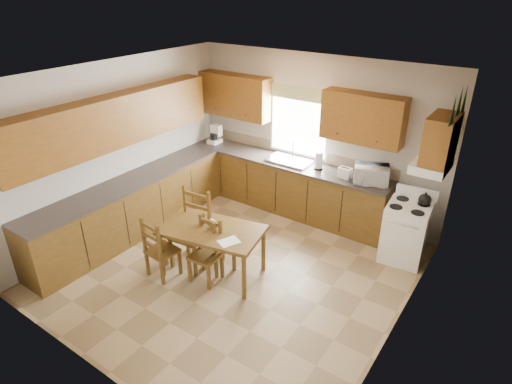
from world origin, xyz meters
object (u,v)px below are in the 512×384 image
Objects in this scene: microwave at (371,174)px; chair_near_left at (162,247)px; dining_table at (213,251)px; chair_far_right at (190,231)px; chair_far_left at (205,252)px; stove at (405,233)px; chair_near_right at (219,243)px.

chair_near_left is at bearing -147.57° from microwave.
dining_table is at bearing -136.79° from chair_near_left.
chair_near_left is at bearing -117.29° from chair_far_right.
chair_far_left is at bearing -141.07° from microwave.
stove is 0.94× the size of chair_near_left.
chair_near_left is at bearing -144.04° from stove.
chair_near_right is (-2.05, -1.74, 0.01)m from stove.
microwave is at bearing 46.27° from chair_far_right.
chair_near_left is at bearing -159.72° from chair_far_left.
stove is 1.82× the size of microwave.
chair_far_left is (0.56, 0.25, -0.01)m from chair_near_left.
chair_near_right is (0.55, 0.55, -0.02)m from chair_near_left.
dining_table is 1.55× the size of chair_near_right.
chair_near_right is at bearing -145.07° from stove.
chair_near_left is at bearing 64.71° from chair_near_right.
stove is 0.63× the size of dining_table.
stove is 2.78m from dining_table.
stove is 3.09m from chair_far_right.
microwave reaches higher than chair_near_left.
chair_near_left is (-2.61, -2.29, 0.03)m from stove.
chair_near_right is 0.77× the size of chair_far_right.
chair_far_right reaches higher than stove.
chair_near_right is at bearing -144.69° from microwave.
dining_table is 1.50× the size of chair_far_left.
microwave is at bearing 46.53° from dining_table.
chair_near_left is 0.44m from chair_far_right.
stove is at bearing 41.31° from chair_far_left.
chair_far_left is 0.80× the size of chair_far_right.
dining_table is 0.70m from chair_near_left.
microwave is 0.52× the size of chair_near_left.
dining_table is at bearing 107.94° from chair_near_right.
chair_far_left is 0.44m from chair_far_right.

